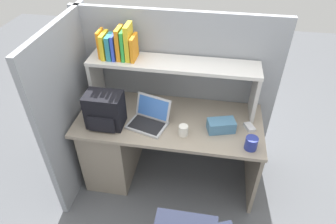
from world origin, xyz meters
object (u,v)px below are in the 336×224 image
at_px(laptop, 149,119).
at_px(computer_mouse, 250,127).
at_px(tissue_box, 221,126).
at_px(paper_cup, 183,130).
at_px(backpack, 105,111).
at_px(snack_canister, 251,143).

xyz_separation_m(laptop, computer_mouse, (0.83, 0.07, -0.03)).
relative_size(laptop, tissue_box, 1.69).
xyz_separation_m(laptop, paper_cup, (0.30, -0.09, -0.01)).
distance_m(backpack, snack_canister, 1.19).
relative_size(computer_mouse, paper_cup, 1.15).
height_order(paper_cup, tissue_box, tissue_box).
bearing_deg(paper_cup, snack_canister, -7.43).
bearing_deg(snack_canister, backpack, 175.59).
xyz_separation_m(backpack, computer_mouse, (1.19, 0.14, -0.13)).
bearing_deg(laptop, paper_cup, -17.46).
distance_m(backpack, computer_mouse, 1.21).
bearing_deg(tissue_box, backpack, 168.61).
xyz_separation_m(backpack, snack_canister, (1.19, -0.09, -0.09)).
xyz_separation_m(laptop, snack_canister, (0.83, -0.16, 0.00)).
xyz_separation_m(tissue_box, snack_canister, (0.23, -0.17, 0.00)).
xyz_separation_m(laptop, tissue_box, (0.60, 0.01, -0.00)).
height_order(paper_cup, snack_canister, snack_canister).
bearing_deg(backpack, paper_cup, -1.96).
bearing_deg(snack_canister, computer_mouse, 88.93).
height_order(computer_mouse, paper_cup, paper_cup).
bearing_deg(backpack, tissue_box, 4.93).
xyz_separation_m(computer_mouse, snack_canister, (-0.00, -0.23, 0.04)).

